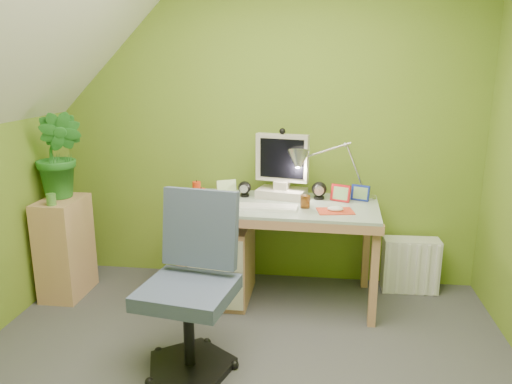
# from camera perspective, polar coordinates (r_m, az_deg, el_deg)

# --- Properties ---
(wall_back) EXTENTS (3.20, 0.01, 2.40)m
(wall_back) POSITION_cam_1_polar(r_m,az_deg,el_deg) (3.79, 1.19, 7.38)
(wall_back) COLOR olive
(wall_back) RESTS_ON floor
(slope_ceiling) EXTENTS (1.10, 3.20, 1.10)m
(slope_ceiling) POSITION_cam_1_polar(r_m,az_deg,el_deg) (2.57, -27.12, 17.01)
(slope_ceiling) COLOR white
(slope_ceiling) RESTS_ON wall_left
(desk) EXTENTS (1.38, 0.73, 0.73)m
(desk) POSITION_cam_1_polar(r_m,az_deg,el_deg) (3.58, 2.63, -6.93)
(desk) COLOR #AF7A5C
(desk) RESTS_ON floor
(monitor) EXTENTS (0.43, 0.30, 0.53)m
(monitor) POSITION_cam_1_polar(r_m,az_deg,el_deg) (3.58, 3.00, 3.56)
(monitor) COLOR beige
(monitor) RESTS_ON desk
(speaker_left) EXTENTS (0.11, 0.11, 0.11)m
(speaker_left) POSITION_cam_1_polar(r_m,az_deg,el_deg) (3.63, -1.32, 0.35)
(speaker_left) COLOR black
(speaker_left) RESTS_ON desk
(speaker_right) EXTENTS (0.13, 0.13, 0.13)m
(speaker_right) POSITION_cam_1_polar(r_m,az_deg,el_deg) (3.59, 7.23, 0.19)
(speaker_right) COLOR black
(speaker_right) RESTS_ON desk
(keyboard) EXTENTS (0.43, 0.15, 0.02)m
(keyboard) POSITION_cam_1_polar(r_m,az_deg,el_deg) (3.34, 1.13, -1.76)
(keyboard) COLOR white
(keyboard) RESTS_ON desk
(mousepad) EXTENTS (0.26, 0.20, 0.01)m
(mousepad) POSITION_cam_1_polar(r_m,az_deg,el_deg) (3.32, 9.05, -2.16)
(mousepad) COLOR red
(mousepad) RESTS_ON desk
(mouse) EXTENTS (0.12, 0.09, 0.04)m
(mouse) POSITION_cam_1_polar(r_m,az_deg,el_deg) (3.32, 9.06, -1.91)
(mouse) COLOR white
(mouse) RESTS_ON mousepad
(amber_tumbler) EXTENTS (0.08, 0.08, 0.09)m
(amber_tumbler) POSITION_cam_1_polar(r_m,az_deg,el_deg) (3.37, 5.65, -1.11)
(amber_tumbler) COLOR brown
(amber_tumbler) RESTS_ON desk
(candle_cluster) EXTENTS (0.18, 0.16, 0.13)m
(candle_cluster) POSITION_cam_1_polar(r_m,az_deg,el_deg) (3.56, -6.95, 0.04)
(candle_cluster) COLOR red
(candle_cluster) RESTS_ON desk
(photo_frame_red) EXTENTS (0.14, 0.07, 0.12)m
(photo_frame_red) POSITION_cam_1_polar(r_m,az_deg,el_deg) (3.56, 9.63, -0.11)
(photo_frame_red) COLOR #B01217
(photo_frame_red) RESTS_ON desk
(photo_frame_blue) EXTENTS (0.13, 0.07, 0.11)m
(photo_frame_blue) POSITION_cam_1_polar(r_m,az_deg,el_deg) (3.61, 11.83, -0.09)
(photo_frame_blue) COLOR navy
(photo_frame_blue) RESTS_ON desk
(photo_frame_green) EXTENTS (0.14, 0.08, 0.12)m
(photo_frame_green) POSITION_cam_1_polar(r_m,az_deg,el_deg) (3.64, -3.39, 0.42)
(photo_frame_green) COLOR #BADA96
(photo_frame_green) RESTS_ON desk
(desk_lamp) EXTENTS (0.59, 0.32, 0.60)m
(desk_lamp) POSITION_cam_1_polar(r_m,az_deg,el_deg) (3.57, 10.25, 3.89)
(desk_lamp) COLOR #B4B4B8
(desk_lamp) RESTS_ON desk
(side_ledge) EXTENTS (0.27, 0.42, 0.73)m
(side_ledge) POSITION_cam_1_polar(r_m,az_deg,el_deg) (3.92, -20.98, -5.94)
(side_ledge) COLOR tan
(side_ledge) RESTS_ON floor
(potted_plant) EXTENTS (0.37, 0.31, 0.63)m
(potted_plant) POSITION_cam_1_polar(r_m,az_deg,el_deg) (3.80, -21.53, 3.96)
(potted_plant) COLOR #277627
(potted_plant) RESTS_ON side_ledge
(green_cup) EXTENTS (0.07, 0.07, 0.08)m
(green_cup) POSITION_cam_1_polar(r_m,az_deg,el_deg) (3.67, -22.36, -0.80)
(green_cup) COLOR #4D8839
(green_cup) RESTS_ON side_ledge
(task_chair) EXTENTS (0.62, 0.62, 0.98)m
(task_chair) POSITION_cam_1_polar(r_m,az_deg,el_deg) (2.76, -7.86, -10.96)
(task_chair) COLOR #3D4965
(task_chair) RESTS_ON floor
(radiator) EXTENTS (0.41, 0.18, 0.41)m
(radiator) POSITION_cam_1_polar(r_m,az_deg,el_deg) (3.95, 17.22, -7.97)
(radiator) COLOR silver
(radiator) RESTS_ON floor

